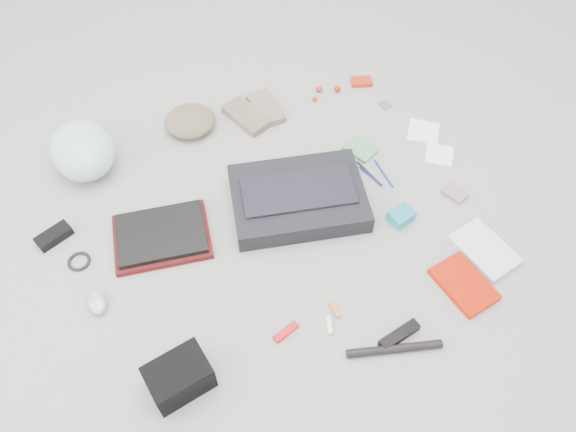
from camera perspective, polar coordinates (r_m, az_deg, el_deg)
name	(u,v)px	position (r m, az deg, el deg)	size (l,w,h in m)	color
ground_plane	(288,224)	(2.06, 0.00, -0.82)	(4.00, 4.00, 0.00)	gray
messenger_bag	(298,198)	(2.08, 1.03, 1.82)	(0.49, 0.35, 0.08)	black
bag_flap	(298,191)	(2.04, 1.05, 2.61)	(0.41, 0.19, 0.01)	black
laptop_sleeve	(162,237)	(2.06, -12.67, -2.08)	(0.34, 0.25, 0.02)	#480F10
laptop	(161,233)	(2.04, -12.78, -1.73)	(0.31, 0.22, 0.02)	black
bike_helmet	(82,150)	(2.31, -20.17, 6.31)	(0.24, 0.30, 0.18)	#B9EEDE
beanie	(190,121)	(2.38, -9.92, 9.47)	(0.21, 0.20, 0.07)	brown
mitten_left	(247,116)	(2.41, -4.22, 10.08)	(0.11, 0.21, 0.03)	#71614D
mitten_right	(266,108)	(2.44, -2.28, 10.89)	(0.10, 0.20, 0.03)	#816C5C
power_brick	(54,236)	(2.17, -22.69, -1.89)	(0.13, 0.06, 0.03)	black
cable_coil	(79,261)	(2.09, -20.47, -4.33)	(0.08, 0.08, 0.01)	black
mouse	(97,302)	(1.98, -18.86, -8.26)	(0.06, 0.10, 0.04)	#A7A7A7
camera_bag	(179,377)	(1.76, -10.99, -15.75)	(0.18, 0.13, 0.12)	black
multitool	(286,332)	(1.84, -0.22, -11.68)	(0.09, 0.02, 0.01)	red
toiletry_tube_white	(330,325)	(1.85, 4.26, -11.02)	(0.02, 0.02, 0.06)	white
toiletry_tube_orange	(335,309)	(1.88, 4.78, -9.43)	(0.02, 0.02, 0.06)	orange
u_lock	(399,335)	(1.86, 11.23, -11.79)	(0.14, 0.04, 0.03)	black
bike_pump	(394,349)	(1.84, 10.75, -13.12)	(0.03, 0.03, 0.31)	black
book_red	(464,284)	(2.00, 17.43, -6.63)	(0.14, 0.21, 0.02)	red
book_white	(484,250)	(2.10, 19.32, -3.26)	(0.15, 0.22, 0.02)	silver
notepad	(360,149)	(2.30, 7.34, 6.75)	(0.09, 0.12, 0.01)	#4D8A5C
pen_blue	(371,177)	(2.21, 8.41, 3.99)	(0.01, 0.01, 0.12)	navy
pen_black	(370,173)	(2.22, 8.28, 4.30)	(0.01, 0.01, 0.15)	black
pen_navy	(384,173)	(2.23, 9.70, 4.28)	(0.01, 0.01, 0.15)	navy
accordion_wallet	(401,216)	(2.09, 11.40, 0.00)	(0.09, 0.07, 0.04)	teal
card_deck	(454,193)	(2.23, 16.53, 2.25)	(0.06, 0.09, 0.02)	gray
napkin_top	(424,132)	(2.42, 13.60, 8.33)	(0.13, 0.13, 0.01)	white
napkin_bottom	(439,155)	(2.35, 15.12, 6.01)	(0.11, 0.11, 0.01)	white
lollipop_a	(315,99)	(2.49, 2.75, 11.79)	(0.02, 0.02, 0.02)	#B22408
lollipop_b	(319,89)	(2.53, 3.17, 12.76)	(0.03, 0.03, 0.03)	red
lollipop_c	(337,89)	(2.54, 5.03, 12.75)	(0.03, 0.03, 0.03)	#A22207
altoids_tin	(361,82)	(2.59, 7.46, 13.38)	(0.09, 0.06, 0.02)	#B72917
stamp_sheet	(385,105)	(2.51, 9.83, 11.05)	(0.05, 0.05, 0.00)	slate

